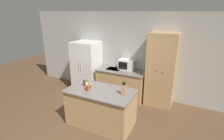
{
  "coord_description": "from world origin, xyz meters",
  "views": [
    {
      "loc": [
        1.93,
        -2.73,
        2.61
      ],
      "look_at": [
        -0.1,
        1.4,
        1.05
      ],
      "focal_mm": 28.0,
      "sensor_mm": 36.0,
      "label": 1
    }
  ],
  "objects": [
    {
      "name": "refrigerator",
      "position": [
        -1.33,
        1.95,
        0.83
      ],
      "size": [
        0.84,
        0.73,
        1.67
      ],
      "color": "white",
      "rests_on": "ground_plane"
    },
    {
      "name": "kitchen_island",
      "position": [
        0.09,
        0.42,
        0.44
      ],
      "size": [
        1.58,
        0.88,
        0.88
      ],
      "color": "tan",
      "rests_on": "ground_plane"
    },
    {
      "name": "knife_block",
      "position": [
        0.65,
        0.45,
        1.0
      ],
      "size": [
        0.09,
        0.09,
        0.32
      ],
      "color": "tan",
      "rests_on": "kitchen_island"
    },
    {
      "name": "pantry_cabinet",
      "position": [
        1.13,
        2.01,
        1.04
      ],
      "size": [
        0.76,
        0.6,
        2.08
      ],
      "color": "tan",
      "rests_on": "ground_plane"
    },
    {
      "name": "spice_bottle_pale_salt",
      "position": [
        -0.32,
        0.47,
        0.96
      ],
      "size": [
        0.05,
        0.05,
        0.17
      ],
      "color": "gold",
      "rests_on": "kitchen_island"
    },
    {
      "name": "back_counter",
      "position": [
        -0.05,
        1.97,
        0.44
      ],
      "size": [
        1.52,
        0.71,
        0.88
      ],
      "color": "tan",
      "rests_on": "ground_plane"
    },
    {
      "name": "spice_bottle_tall_dark",
      "position": [
        -0.4,
        0.48,
        0.95
      ],
      "size": [
        0.05,
        0.05,
        0.14
      ],
      "color": "#563319",
      "rests_on": "kitchen_island"
    },
    {
      "name": "wall_back",
      "position": [
        0.0,
        2.33,
        1.3
      ],
      "size": [
        7.2,
        0.06,
        2.6
      ],
      "color": "#B2B2AD",
      "rests_on": "ground_plane"
    },
    {
      "name": "fire_extinguisher",
      "position": [
        -1.95,
        1.93,
        0.19
      ],
      "size": [
        0.13,
        0.13,
        0.43
      ],
      "color": "red",
      "rests_on": "ground_plane"
    },
    {
      "name": "spice_bottle_amber_oil",
      "position": [
        -0.13,
        0.38,
        0.93
      ],
      "size": [
        0.04,
        0.04,
        0.11
      ],
      "color": "gold",
      "rests_on": "kitchen_island"
    },
    {
      "name": "spice_bottle_green_herb",
      "position": [
        -0.18,
        0.44,
        0.93
      ],
      "size": [
        0.05,
        0.05,
        0.11
      ],
      "color": "orange",
      "rests_on": "kitchen_island"
    },
    {
      "name": "spice_bottle_short_red",
      "position": [
        -0.17,
        0.27,
        0.94
      ],
      "size": [
        0.06,
        0.06,
        0.13
      ],
      "color": "#B2281E",
      "rests_on": "kitchen_island"
    },
    {
      "name": "microwave",
      "position": [
        0.06,
        2.11,
        1.04
      ],
      "size": [
        0.47,
        0.35,
        0.31
      ],
      "color": "white",
      "rests_on": "back_counter"
    },
    {
      "name": "spice_bottle_orange_cap",
      "position": [
        -0.22,
        0.32,
        0.96
      ],
      "size": [
        0.06,
        0.06,
        0.16
      ],
      "color": "gold",
      "rests_on": "kitchen_island"
    },
    {
      "name": "ground_plane",
      "position": [
        0.0,
        0.0,
        0.0
      ],
      "size": [
        14.0,
        14.0,
        0.0
      ],
      "primitive_type": "plane",
      "color": "brown"
    }
  ]
}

